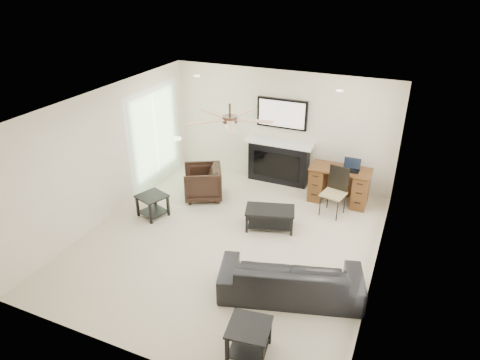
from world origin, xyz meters
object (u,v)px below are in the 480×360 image
at_px(coffee_table, 270,218).
at_px(fireplace_unit, 279,143).
at_px(sofa, 291,278).
at_px(armchair, 203,182).
at_px(desk, 339,185).

distance_m(coffee_table, fireplace_unit, 2.09).
bearing_deg(sofa, armchair, -55.58).
xyz_separation_m(sofa, armchair, (-2.60, 2.15, 0.05)).
bearing_deg(fireplace_unit, desk, -14.66).
xyz_separation_m(coffee_table, desk, (0.96, 1.50, 0.18)).
bearing_deg(coffee_table, sofa, -77.01).
bearing_deg(desk, fireplace_unit, 165.34).
xyz_separation_m(fireplace_unit, desk, (1.45, -0.38, -0.57)).
bearing_deg(armchair, fireplace_unit, 109.33).
height_order(coffee_table, desk, desk).
bearing_deg(sofa, desk, -107.13).
relative_size(sofa, coffee_table, 2.33).
bearing_deg(desk, armchair, -160.27).
height_order(sofa, fireplace_unit, fireplace_unit).
bearing_deg(desk, sofa, -91.14).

